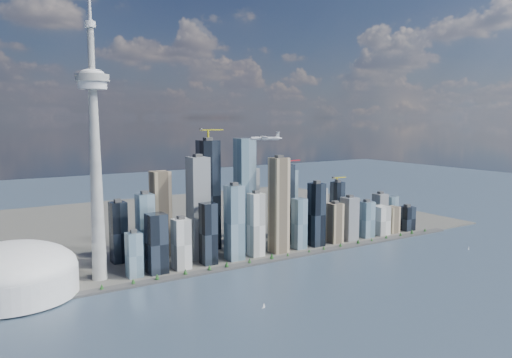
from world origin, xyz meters
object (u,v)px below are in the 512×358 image
sailboat_east (469,248)px  sailboat_west (264,306)px  airplane (266,138)px  needle_tower (95,148)px  dome_stadium (13,273)px

sailboat_east → sailboat_west: bearing=169.8°
airplane → needle_tower: bearing=-172.0°
dome_stadium → airplane: (437.02, -73.13, 210.50)m
airplane → sailboat_west: 328.26m
sailboat_west → sailboat_east: sailboat_west is taller
needle_tower → dome_stadium: 241.40m
needle_tower → sailboat_east: bearing=-16.3°
needle_tower → dome_stadium: size_ratio=2.75×
sailboat_east → needle_tower: bearing=148.9°
needle_tower → sailboat_west: bearing=-56.0°
needle_tower → sailboat_west: (177.17, -262.91, -233.02)m
needle_tower → dome_stadium: needle_tower is taller
airplane → sailboat_west: bearing=-100.0°
needle_tower → airplane: needle_tower is taller
sailboat_west → sailboat_east: size_ratio=1.06×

